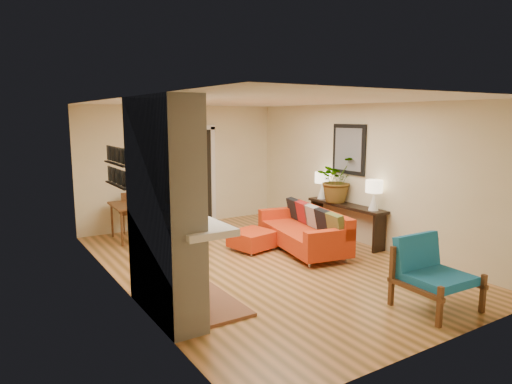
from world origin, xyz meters
TOP-DOWN VIEW (x-y plane):
  - room_shell at (0.60, 2.63)m, footprint 6.50×6.50m
  - fireplace at (-2.00, -1.00)m, footprint 1.09×1.68m
  - sofa at (1.09, 0.23)m, footprint 1.24×2.17m
  - ottoman at (0.26, 0.74)m, footprint 0.80×0.80m
  - blue_chair at (0.85, -2.53)m, footprint 0.87×0.86m
  - dining_table at (-1.31, 2.58)m, footprint 0.71×1.61m
  - console_table at (2.07, 0.27)m, footprint 0.34×1.85m
  - lamp_near at (2.07, -0.42)m, footprint 0.30×0.30m
  - lamp_far at (2.07, 0.98)m, footprint 0.30×0.30m
  - houseplant at (2.06, 0.54)m, footprint 0.88×0.79m

SIDE VIEW (x-z plane):
  - ottoman at x=0.26m, z-range 0.03..0.37m
  - sofa at x=1.09m, z-range -0.05..0.76m
  - blue_chair at x=0.85m, z-range 0.04..0.92m
  - dining_table at x=-1.31m, z-range 0.13..0.99m
  - console_table at x=2.07m, z-range 0.21..0.94m
  - lamp_near at x=2.07m, z-range 0.79..1.33m
  - lamp_far at x=2.07m, z-range 0.79..1.33m
  - houseplant at x=2.06m, z-range 0.73..1.61m
  - room_shell at x=0.60m, z-range -2.01..4.49m
  - fireplace at x=-2.00m, z-range -0.06..2.54m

